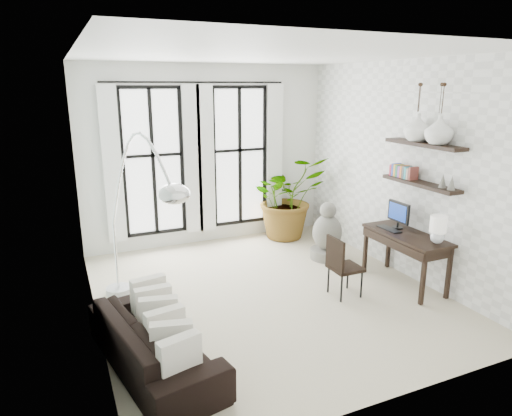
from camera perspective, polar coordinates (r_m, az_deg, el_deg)
floor at (r=6.53m, az=1.31°, el=-10.59°), size 5.00×5.00×0.00m
ceiling at (r=5.90m, az=1.51°, el=18.68°), size 5.00×5.00×0.00m
wall_left at (r=5.47m, az=-20.45°, el=1.12°), size 0.00×5.00×5.00m
wall_right at (r=7.25m, az=17.76°, el=4.61°), size 0.00×5.00×5.00m
wall_back at (r=8.31m, az=-6.03°, el=6.50°), size 4.50×0.00×4.50m
windows at (r=8.19m, az=-7.20°, el=6.06°), size 3.26×0.13×2.65m
wall_shelves at (r=6.77m, az=19.76°, el=4.83°), size 0.25×1.30×0.60m
sofa at (r=4.98m, az=-12.70°, el=-16.04°), size 1.13×2.08×0.58m
throw_pillows at (r=4.89m, az=-11.67°, el=-13.72°), size 0.40×1.52×0.40m
plant at (r=8.64m, az=3.90°, el=1.41°), size 1.47×1.29×1.58m
desk at (r=6.83m, az=18.51°, el=-3.61°), size 0.56×1.33×1.18m
desk_chair at (r=6.36m, az=10.57°, el=-6.78°), size 0.41×0.41×0.86m
arc_lamp at (r=5.36m, az=-14.70°, el=3.81°), size 0.73×2.21×2.35m
buddha at (r=7.72m, az=8.87°, el=-3.36°), size 0.54×0.54×0.98m
vase_a at (r=6.50m, az=21.94°, el=9.04°), size 0.37×0.37×0.38m
vase_b at (r=6.78m, az=19.52°, el=9.47°), size 0.37×0.37×0.38m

